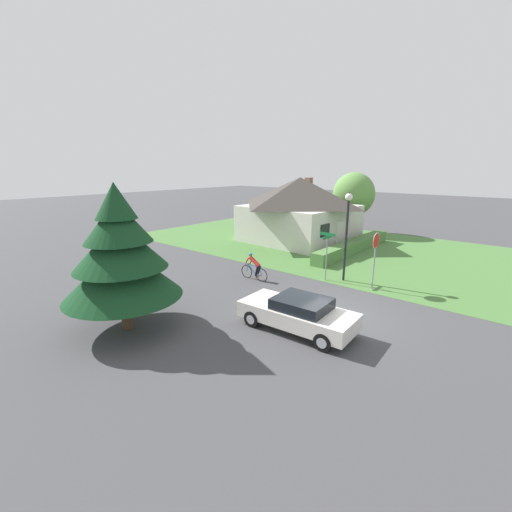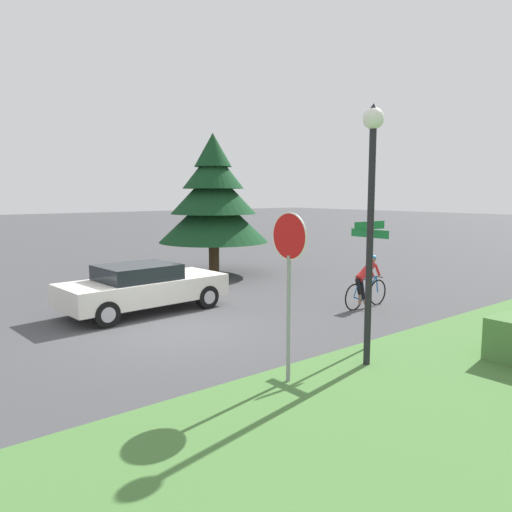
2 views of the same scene
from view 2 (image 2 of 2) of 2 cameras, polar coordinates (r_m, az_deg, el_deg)
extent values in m
plane|color=#424244|center=(11.84, -9.71, -8.31)|extent=(140.00, 140.00, 0.00)
cube|color=silver|center=(13.64, -12.65, -3.76)|extent=(2.02, 4.43, 0.59)
cube|color=black|center=(13.46, -13.42, -1.80)|extent=(1.68, 2.01, 0.40)
cylinder|color=black|center=(15.11, -9.24, -3.69)|extent=(0.28, 0.65, 0.63)
cylinder|color=#ADADB2|center=(15.11, -9.24, -3.69)|extent=(0.28, 0.38, 0.37)
cylinder|color=black|center=(13.82, -5.62, -4.65)|extent=(0.28, 0.65, 0.63)
cylinder|color=#ADADB2|center=(13.82, -5.62, -4.65)|extent=(0.28, 0.38, 0.37)
cylinder|color=black|center=(13.76, -19.64, -5.09)|extent=(0.28, 0.65, 0.63)
cylinder|color=#ADADB2|center=(13.76, -19.64, -5.09)|extent=(0.28, 0.38, 0.37)
cylinder|color=black|center=(12.34, -16.76, -6.37)|extent=(0.28, 0.65, 0.63)
cylinder|color=#ADADB2|center=(12.34, -16.76, -6.37)|extent=(0.28, 0.38, 0.37)
torus|color=black|center=(13.78, 11.13, -4.64)|extent=(0.05, 0.74, 0.74)
torus|color=black|center=(14.60, 13.73, -4.05)|extent=(0.05, 0.74, 0.74)
cylinder|color=#1E66B2|center=(13.96, 11.82, -3.89)|extent=(0.04, 0.18, 0.55)
cylinder|color=#1E66B2|center=(14.26, 12.79, -3.59)|extent=(0.05, 0.65, 0.61)
cylinder|color=#1E66B2|center=(14.15, 12.65, -2.55)|extent=(0.05, 0.78, 0.08)
cylinder|color=#1E66B2|center=(13.93, 11.56, -4.79)|extent=(0.04, 0.35, 0.16)
cylinder|color=#1E66B2|center=(13.82, 11.40, -3.73)|extent=(0.03, 0.22, 0.43)
cylinder|color=#1E66B2|center=(14.53, 13.66, -3.17)|extent=(0.04, 0.12, 0.47)
cylinder|color=black|center=(14.45, 13.58, -2.29)|extent=(0.44, 0.03, 0.02)
ellipsoid|color=black|center=(13.85, 11.67, -2.74)|extent=(0.08, 0.20, 0.05)
cylinder|color=black|center=(13.87, 11.63, -3.44)|extent=(0.11, 0.25, 0.46)
cylinder|color=black|center=(14.01, 12.04, -3.68)|extent=(0.11, 0.26, 0.61)
cylinder|color=#8C6647|center=(14.00, 11.78, -4.86)|extent=(0.08, 0.08, 0.30)
cylinder|color=#8C6647|center=(14.11, 12.34, -5.18)|extent=(0.17, 0.08, 0.21)
cylinder|color=red|center=(14.04, 12.43, -1.71)|extent=(0.23, 0.70, 0.55)
cylinder|color=red|center=(14.24, 13.03, -1.68)|extent=(0.07, 0.26, 0.36)
cylinder|color=red|center=(14.46, 13.71, -1.56)|extent=(0.07, 0.26, 0.36)
sphere|color=#8C6647|center=(14.22, 13.18, -0.31)|extent=(0.19, 0.19, 0.19)
ellipsoid|color=#267FBF|center=(14.22, 13.19, -0.11)|extent=(0.22, 0.18, 0.12)
cylinder|color=gray|center=(8.34, 3.74, -7.25)|extent=(0.07, 0.07, 2.14)
cylinder|color=red|center=(8.10, 3.82, 2.27)|extent=(0.74, 0.04, 0.74)
cylinder|color=silver|center=(8.10, 3.82, 2.27)|extent=(0.79, 0.03, 0.78)
cylinder|color=black|center=(9.18, 12.87, 0.67)|extent=(0.12, 0.12, 4.27)
sphere|color=white|center=(9.21, 13.28, 15.04)|extent=(0.37, 0.37, 0.37)
cone|color=black|center=(9.24, 13.31, 16.19)|extent=(0.22, 0.22, 0.15)
cylinder|color=gray|center=(10.28, 12.66, -4.19)|extent=(0.06, 0.06, 2.29)
cube|color=#197238|center=(10.12, 12.85, 2.53)|extent=(0.90, 0.03, 0.16)
cube|color=#197238|center=(10.11, 12.88, 3.43)|extent=(0.03, 0.90, 0.16)
cylinder|color=#4C3823|center=(19.54, -4.82, -0.22)|extent=(0.41, 0.41, 1.27)
cone|color=#143D1E|center=(19.39, -4.87, 4.55)|extent=(4.23, 4.23, 1.98)
cone|color=#143D1E|center=(19.37, -4.90, 7.42)|extent=(3.30, 3.30, 1.75)
cone|color=#143D1E|center=(19.40, -4.93, 9.91)|extent=(2.37, 2.37, 1.51)
cone|color=#143D1E|center=(19.44, -4.95, 12.00)|extent=(1.44, 1.44, 1.27)
camera|label=1|loc=(22.11, -41.17, 12.65)|focal=24.00mm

